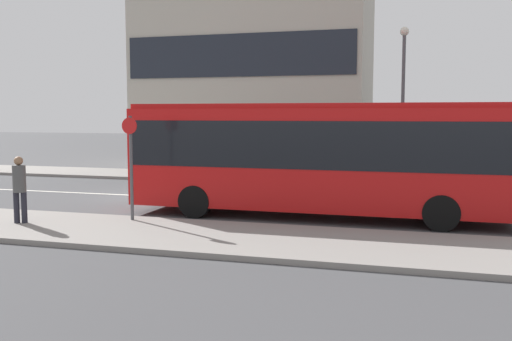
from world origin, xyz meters
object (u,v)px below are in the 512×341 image
parked_car_0 (505,180)px  street_lamp (403,88)px  bus_stop_sign (131,160)px  city_bus (318,152)px  pedestrian_near_stop (19,185)px

parked_car_0 → street_lamp: 5.40m
parked_car_0 → bus_stop_sign: (-10.52, -8.46, 1.16)m
city_bus → parked_car_0: (5.84, 5.88, -1.29)m
city_bus → bus_stop_sign: bearing=-148.1°
bus_stop_sign → street_lamp: size_ratio=0.45×
city_bus → pedestrian_near_stop: (-7.31, -3.83, -0.76)m
parked_car_0 → bus_stop_sign: 13.55m
bus_stop_sign → street_lamp: bearing=56.6°
pedestrian_near_stop → street_lamp: bearing=-147.7°
bus_stop_sign → parked_car_0: bearing=38.8°
pedestrian_near_stop → bus_stop_sign: bus_stop_sign is taller
pedestrian_near_stop → parked_car_0: bearing=-162.0°
parked_car_0 → bus_stop_sign: bearing=-141.2°
city_bus → pedestrian_near_stop: bearing=-149.4°
city_bus → bus_stop_sign: 5.35m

